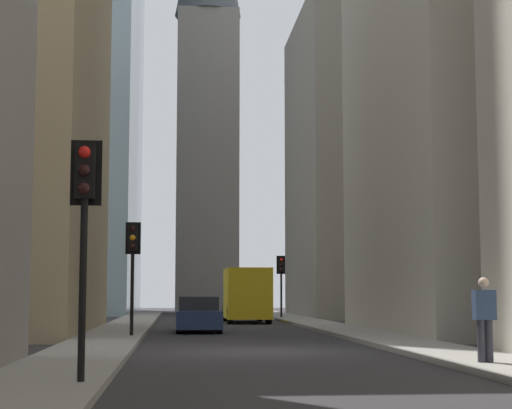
{
  "coord_description": "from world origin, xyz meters",
  "views": [
    {
      "loc": [
        -22.76,
        2.25,
        1.56
      ],
      "look_at": [
        8.72,
        -0.68,
        4.89
      ],
      "focal_mm": 59.08,
      "sensor_mm": 36.0,
      "label": 1
    }
  ],
  "objects": [
    {
      "name": "building_left_far",
      "position": [
        31.45,
        -10.6,
        9.99
      ],
      "size": [
        14.08,
        10.0,
        19.97
      ],
      "color": "gray",
      "rests_on": "ground_plane"
    },
    {
      "name": "sedan_navy",
      "position": [
        11.49,
        1.4,
        0.66
      ],
      "size": [
        4.3,
        1.78,
        1.42
      ],
      "color": "navy",
      "rests_on": "ground_plane"
    },
    {
      "name": "church_spire",
      "position": [
        43.94,
        -0.01,
        19.85
      ],
      "size": [
        5.36,
        5.36,
        37.97
      ],
      "color": "gray",
      "rests_on": "ground_plane"
    },
    {
      "name": "pedestrian",
      "position": [
        -5.7,
        -4.1,
        1.09
      ],
      "size": [
        0.26,
        0.44,
        1.75
      ],
      "color": "#33333D",
      "rests_on": "sidewalk_left"
    },
    {
      "name": "sidewalk_right",
      "position": [
        0.0,
        4.5,
        0.07
      ],
      "size": [
        90.0,
        2.2,
        0.14
      ],
      "primitive_type": "cube",
      "color": "gray",
      "rests_on": "ground_plane"
    },
    {
      "name": "sidewalk_left",
      "position": [
        0.0,
        -4.5,
        0.07
      ],
      "size": [
        90.0,
        2.2,
        0.14
      ],
      "primitive_type": "cube",
      "color": "gray",
      "rests_on": "ground_plane"
    },
    {
      "name": "delivery_truck",
      "position": [
        22.42,
        -1.4,
        1.46
      ],
      "size": [
        6.46,
        2.25,
        2.84
      ],
      "color": "yellow",
      "rests_on": "ground_plane"
    },
    {
      "name": "traffic_light_midblock",
      "position": [
        6.24,
        3.79,
        2.97
      ],
      "size": [
        0.43,
        0.52,
        3.85
      ],
      "color": "black",
      "rests_on": "sidewalk_right"
    },
    {
      "name": "traffic_light_foreground",
      "position": [
        -8.79,
        3.79,
        3.06
      ],
      "size": [
        0.43,
        0.52,
        3.97
      ],
      "color": "black",
      "rests_on": "sidewalk_right"
    },
    {
      "name": "traffic_light_far_junction",
      "position": [
        27.69,
        -3.97,
        2.83
      ],
      "size": [
        0.43,
        0.52,
        3.67
      ],
      "color": "black",
      "rests_on": "sidewalk_left"
    },
    {
      "name": "ground_plane",
      "position": [
        0.0,
        0.0,
        0.0
      ],
      "size": [
        135.0,
        135.0,
        0.0
      ],
      "primitive_type": "plane",
      "color": "#302D30"
    }
  ]
}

